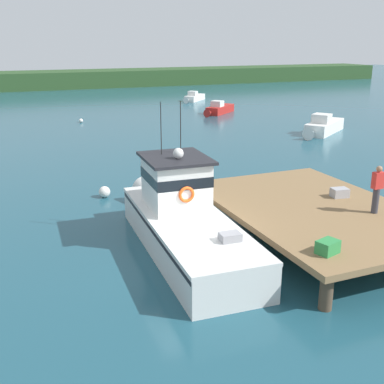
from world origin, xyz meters
name	(u,v)px	position (x,y,z in m)	size (l,w,h in m)	color
ground_plane	(189,260)	(0.00, 0.00, 0.00)	(200.00, 200.00, 0.00)	#1E4C5B
dock	(315,210)	(4.80, 0.00, 1.07)	(6.00, 9.00, 1.20)	#4C3D2D
main_fishing_boat	(182,218)	(0.23, 1.17, 1.01)	(2.96, 9.88, 4.80)	silver
crate_single_by_cleat	(328,247)	(2.72, -3.36, 1.39)	(0.60, 0.44, 0.37)	#2D8442
crate_stack_mid_dock	(340,193)	(6.27, 0.53, 1.37)	(0.60, 0.44, 0.34)	#9E9EA3
deckhand_by_the_boat	(377,188)	(6.23, -1.32, 2.06)	(0.36, 0.22, 1.63)	#383842
moored_boat_mid_harbor	(323,127)	(17.70, 16.54, 0.53)	(5.64, 4.42, 1.53)	white
moored_boat_far_left	(219,109)	(14.92, 28.92, 0.43)	(4.44, 3.96, 1.26)	red
moored_boat_off_the_point	(194,98)	(16.62, 39.16, 0.40)	(3.87, 3.90, 1.17)	white
mooring_buoy_spare_mooring	(104,192)	(-1.03, 7.49, 0.26)	(0.51, 0.51, 0.51)	silver
mooring_buoy_inshore	(81,121)	(1.71, 28.70, 0.17)	(0.34, 0.34, 0.34)	silver
far_shoreline	(27,80)	(0.00, 62.00, 1.20)	(120.00, 8.00, 2.40)	#284723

